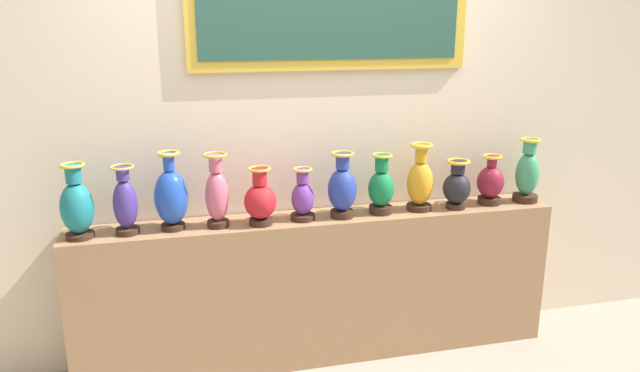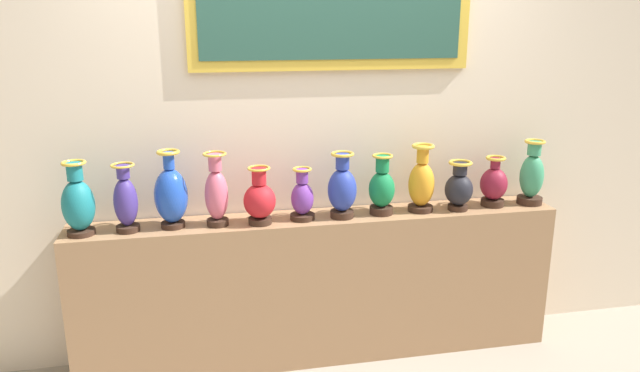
# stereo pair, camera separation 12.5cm
# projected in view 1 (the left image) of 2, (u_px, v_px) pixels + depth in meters

# --- Properties ---
(ground_plane) EXTENTS (11.52, 11.52, 0.00)m
(ground_plane) POSITION_uv_depth(u_px,v_px,m) (320.00, 353.00, 3.62)
(ground_plane) COLOR gray
(display_shelf) EXTENTS (2.78, 0.31, 0.88)m
(display_shelf) POSITION_uv_depth(u_px,v_px,m) (320.00, 287.00, 3.50)
(display_shelf) COLOR #99704C
(display_shelf) RESTS_ON ground_plane
(back_wall) EXTENTS (5.52, 0.14, 2.86)m
(back_wall) POSITION_uv_depth(u_px,v_px,m) (312.00, 111.00, 3.43)
(back_wall) COLOR beige
(back_wall) RESTS_ON ground_plane
(vase_teal) EXTENTS (0.16, 0.16, 0.39)m
(vase_teal) POSITION_uv_depth(u_px,v_px,m) (77.00, 206.00, 3.01)
(vase_teal) COLOR #382319
(vase_teal) RESTS_ON display_shelf
(vase_indigo) EXTENTS (0.12, 0.12, 0.36)m
(vase_indigo) POSITION_uv_depth(u_px,v_px,m) (125.00, 204.00, 3.07)
(vase_indigo) COLOR #382319
(vase_indigo) RESTS_ON display_shelf
(vase_sapphire) EXTENTS (0.18, 0.18, 0.42)m
(vase_sapphire) POSITION_uv_depth(u_px,v_px,m) (171.00, 197.00, 3.13)
(vase_sapphire) COLOR #382319
(vase_sapphire) RESTS_ON display_shelf
(vase_rose) EXTENTS (0.13, 0.13, 0.40)m
(vase_rose) POSITION_uv_depth(u_px,v_px,m) (217.00, 195.00, 3.17)
(vase_rose) COLOR #382319
(vase_rose) RESTS_ON display_shelf
(vase_crimson) EXTENTS (0.18, 0.18, 0.32)m
(vase_crimson) POSITION_uv_depth(u_px,v_px,m) (260.00, 200.00, 3.22)
(vase_crimson) COLOR #382319
(vase_crimson) RESTS_ON display_shelf
(vase_violet) EXTENTS (0.14, 0.14, 0.30)m
(vase_violet) POSITION_uv_depth(u_px,v_px,m) (303.00, 198.00, 3.30)
(vase_violet) COLOR #382319
(vase_violet) RESTS_ON display_shelf
(vase_cobalt) EXTENTS (0.16, 0.16, 0.37)m
(vase_cobalt) POSITION_uv_depth(u_px,v_px,m) (342.00, 189.00, 3.33)
(vase_cobalt) COLOR #382319
(vase_cobalt) RESTS_ON display_shelf
(vase_emerald) EXTENTS (0.15, 0.15, 0.35)m
(vase_emerald) POSITION_uv_depth(u_px,v_px,m) (381.00, 188.00, 3.40)
(vase_emerald) COLOR #382319
(vase_emerald) RESTS_ON display_shelf
(vase_amber) EXTENTS (0.15, 0.15, 0.40)m
(vase_amber) POSITION_uv_depth(u_px,v_px,m) (420.00, 182.00, 3.46)
(vase_amber) COLOR #382319
(vase_amber) RESTS_ON display_shelf
(vase_onyx) EXTENTS (0.16, 0.16, 0.29)m
(vase_onyx) POSITION_uv_depth(u_px,v_px,m) (457.00, 186.00, 3.49)
(vase_onyx) COLOR #382319
(vase_onyx) RESTS_ON display_shelf
(vase_burgundy) EXTENTS (0.16, 0.16, 0.30)m
(vase_burgundy) POSITION_uv_depth(u_px,v_px,m) (490.00, 183.00, 3.58)
(vase_burgundy) COLOR #382319
(vase_burgundy) RESTS_ON display_shelf
(vase_jade) EXTENTS (0.15, 0.15, 0.39)m
(vase_jade) POSITION_uv_depth(u_px,v_px,m) (527.00, 174.00, 3.62)
(vase_jade) COLOR #382319
(vase_jade) RESTS_ON display_shelf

